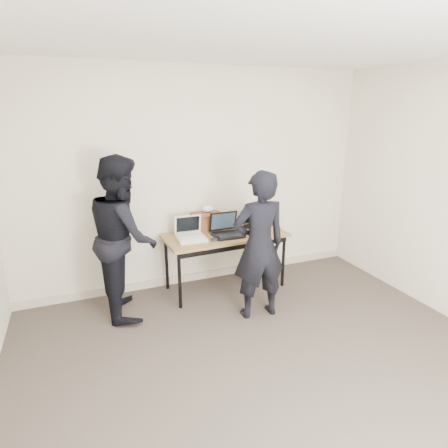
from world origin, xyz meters
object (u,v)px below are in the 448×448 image
laptop_right (255,222)px  leather_satchel (206,221)px  desk (226,239)px  laptop_center (226,230)px  person_typist (259,246)px  equipment_box (264,219)px  person_observer (124,237)px  laptop_beige (191,235)px

laptop_right → leather_satchel: (-0.66, 0.06, 0.08)m
desk → laptop_center: (-0.00, -0.02, 0.12)m
laptop_right → person_typist: person_typist is taller
equipment_box → person_observer: bearing=-171.3°
laptop_center → laptop_right: (0.48, 0.19, -0.01)m
leather_satchel → person_observer: bearing=-158.2°
desk → equipment_box: size_ratio=5.59×
laptop_beige → laptop_right: size_ratio=0.91×
person_observer → leather_satchel: bearing=-71.6°
laptop_beige → laptop_center: 0.45m
equipment_box → person_observer: person_observer is taller
laptop_center → person_observer: 1.23m
laptop_right → person_observer: (-1.71, -0.26, 0.11)m
equipment_box → person_observer: 1.89m
desk → laptop_right: bearing=17.1°
laptop_beige → person_typist: person_typist is taller
person_observer → laptop_center: bearing=-85.3°
laptop_center → leather_satchel: laptop_center is taller
laptop_beige → leather_satchel: bearing=41.7°
desk → leather_satchel: leather_satchel is taller
equipment_box → person_typist: bearing=-120.6°
laptop_center → laptop_right: laptop_center is taller
laptop_right → person_typist: 0.98m
desk → laptop_right: laptop_right is taller
desk → equipment_box: 0.67m
leather_satchel → laptop_center: bearing=-50.0°
desk → leather_satchel: 0.35m
person_typist → laptop_beige: bearing=-51.6°
laptop_center → person_typist: bearing=-82.7°
laptop_right → leather_satchel: bearing=158.5°
laptop_beige → person_observer: size_ratio=0.19×
laptop_center → laptop_right: bearing=21.9°
desk → leather_satchel: bearing=125.9°
laptop_center → laptop_beige: bearing=177.4°
leather_satchel → person_observer: size_ratio=0.21×
laptop_center → leather_satchel: size_ratio=0.96×
equipment_box → laptop_right: bearing=-171.8°
laptop_center → equipment_box: size_ratio=1.31×
laptop_right → leather_satchel: size_ratio=0.99×
laptop_beige → person_typist: (0.54, -0.73, 0.04)m
laptop_center → equipment_box: 0.67m
laptop_right → person_typist: (-0.39, -0.90, 0.04)m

